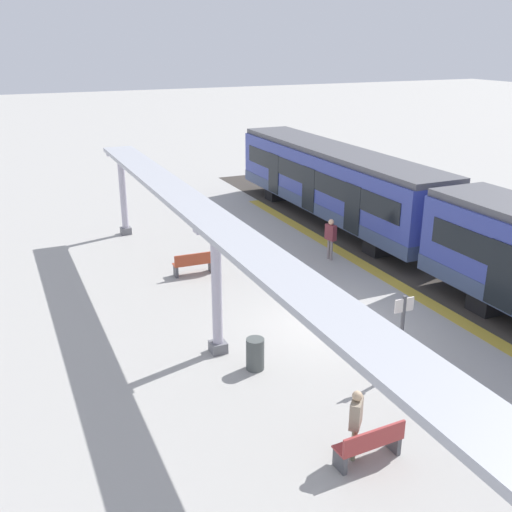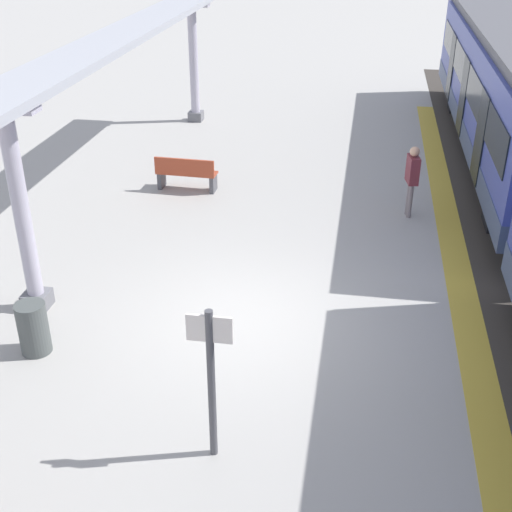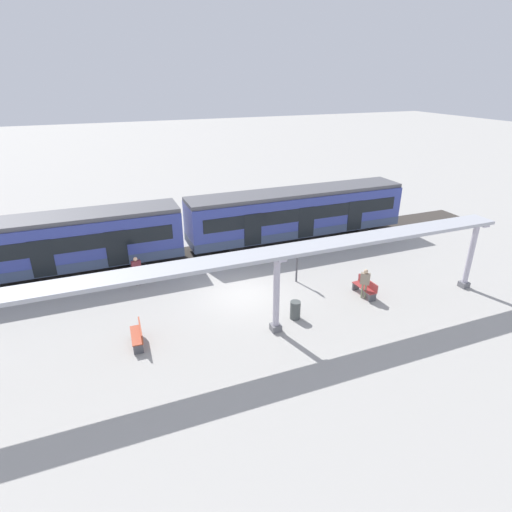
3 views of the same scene
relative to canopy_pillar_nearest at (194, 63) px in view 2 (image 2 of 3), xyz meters
name	(u,v)px [view 2 (image 2 of 3)]	position (x,y,z in m)	size (l,w,h in m)	color
ground_plane	(242,320)	(-3.66, 11.40, -1.85)	(176.00, 176.00, 0.00)	#A5A39D
tactile_edge_strip	(472,341)	(-7.49, 11.40, -1.85)	(0.54, 28.64, 0.01)	gold
canopy_pillar_nearest	(194,63)	(0.00, 0.00, 0.00)	(1.10, 0.44, 3.66)	slate
canopy_pillar_second	(22,212)	(0.00, 11.58, 0.00)	(1.10, 0.44, 3.66)	slate
canopy_beam	(11,93)	(0.00, 11.26, 1.88)	(1.20, 23.33, 0.16)	#A8AAB2
bench_mid_platform	(186,173)	(-1.22, 5.86, -1.41)	(1.52, 0.50, 0.86)	#A23E24
trash_bin	(33,328)	(-0.57, 12.82, -1.42)	(0.48, 0.48, 0.87)	#494F4D
platform_info_sign	(211,371)	(-3.87, 14.55, -0.53)	(0.56, 0.10, 2.20)	#4C4C51
passenger_waiting_near_edge	(412,173)	(-6.60, 6.51, -0.83)	(0.29, 0.51, 1.65)	gray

